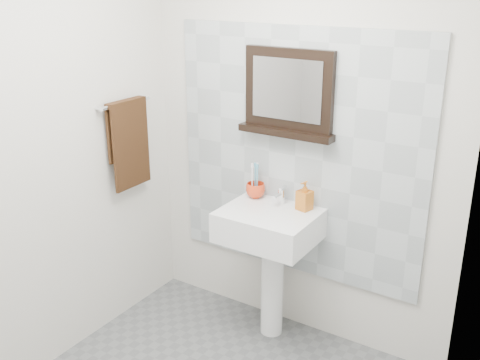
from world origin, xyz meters
name	(u,v)px	position (x,y,z in m)	size (l,w,h in m)	color
back_wall	(297,139)	(0.00, 1.10, 1.25)	(2.00, 0.01, 2.50)	silver
left_wall	(31,159)	(-1.00, 0.00, 1.25)	(0.01, 2.20, 2.50)	silver
right_wall	(411,255)	(1.00, 0.00, 1.25)	(0.01, 2.20, 2.50)	silver
splashback	(296,155)	(0.00, 1.09, 1.15)	(1.60, 0.02, 1.50)	#A9B3B7
pedestal_sink	(270,239)	(-0.05, 0.87, 0.68)	(0.55, 0.44, 0.96)	white
toothbrush_cup	(255,190)	(-0.23, 1.01, 0.91)	(0.12, 0.12, 0.09)	red
toothbrushes	(255,178)	(-0.23, 1.01, 0.98)	(0.05, 0.04, 0.21)	white
soap_dispenser	(305,196)	(0.11, 1.00, 0.95)	(0.08, 0.08, 0.17)	#B84515
framed_mirror	(289,95)	(-0.05, 1.06, 1.51)	(0.59, 0.11, 0.50)	black
towel_bar	(125,103)	(-0.95, 0.67, 1.43)	(0.07, 0.40, 0.03)	silver
hand_towel	(129,137)	(-0.94, 0.67, 1.22)	(0.06, 0.30, 0.55)	black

